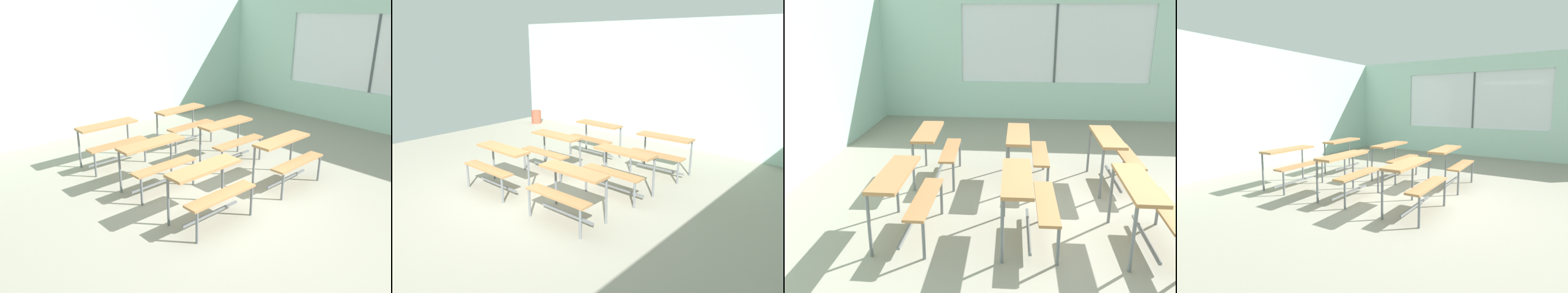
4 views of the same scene
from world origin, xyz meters
TOP-DOWN VIEW (x-y plane):
  - ground at (0.00, 0.00)m, footprint 10.00×9.00m
  - wall_back at (0.00, 4.50)m, footprint 10.00×0.12m
  - wall_right at (5.00, -0.13)m, footprint 0.12×9.00m
  - desk_bench_r0c0 at (-0.56, -0.07)m, footprint 1.10×0.60m
  - desk_bench_r0c1 at (1.12, -0.07)m, footprint 1.11×0.61m
  - desk_bench_r1c0 at (-0.51, 1.17)m, footprint 1.11×0.61m
  - desk_bench_r1c1 at (1.13, 1.17)m, footprint 1.10×0.59m
  - desk_bench_r2c0 at (-0.53, 2.49)m, footprint 1.10×0.59m
  - desk_bench_r2c1 at (1.15, 2.48)m, footprint 1.13×0.64m

SIDE VIEW (x-z plane):
  - ground at x=0.00m, z-range -0.05..0.00m
  - desk_bench_r0c0 at x=-0.56m, z-range 0.19..0.93m
  - desk_bench_r0c1 at x=1.12m, z-range 0.19..0.93m
  - desk_bench_r1c0 at x=-0.51m, z-range 0.19..0.93m
  - desk_bench_r1c1 at x=1.13m, z-range 0.19..0.93m
  - desk_bench_r2c0 at x=-0.53m, z-range 0.19..0.93m
  - desk_bench_r2c1 at x=1.15m, z-range 0.19..0.93m
  - wall_right at x=5.00m, z-range -0.05..2.95m
  - wall_back at x=0.00m, z-range 0.00..3.00m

